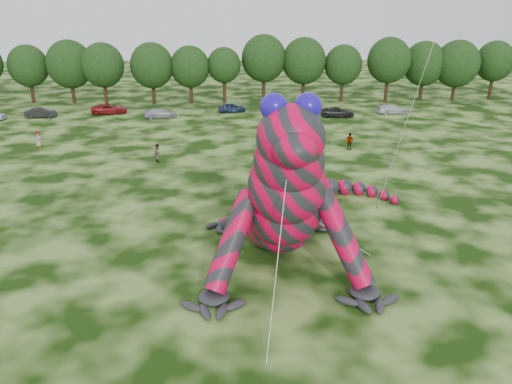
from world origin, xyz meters
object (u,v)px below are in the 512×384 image
at_px(tree_10, 264,68).
at_px(car_7, 393,109).
at_px(car_5, 302,112).
at_px(tree_12, 343,73).
at_px(inflatable_gecko, 278,165).
at_px(tree_9, 224,75).
at_px(tree_15, 456,71).
at_px(car_1, 41,113).
at_px(car_4, 232,108).
at_px(tree_16, 494,70).
at_px(tree_8, 190,75).
at_px(tree_5, 70,72).
at_px(tree_7, 152,74).
at_px(tree_6, 104,74).
at_px(tree_4, 29,74).
at_px(spectator_4, 38,139).
at_px(tree_13, 388,70).
at_px(spectator_3, 350,141).
at_px(car_6, 338,112).
at_px(tree_14, 423,71).
at_px(car_3, 160,113).
at_px(spectator_2, 290,138).
at_px(tree_11, 304,70).
at_px(spectator_1, 158,153).

xyz_separation_m(tree_10, car_7, (18.06, -10.81, -4.60)).
height_order(car_5, car_7, car_7).
bearing_deg(tree_12, car_5, -125.77).
bearing_deg(inflatable_gecko, tree_9, 93.81).
distance_m(inflatable_gecko, tree_15, 60.44).
bearing_deg(car_1, car_4, -93.96).
distance_m(tree_9, tree_16, 44.43).
relative_size(inflatable_gecko, car_5, 5.68).
bearing_deg(tree_8, car_5, -31.75).
bearing_deg(tree_5, tree_7, -7.13).
relative_size(inflatable_gecko, tree_6, 2.30).
xyz_separation_m(tree_4, tree_16, (75.09, 0.66, 0.16)).
bearing_deg(tree_10, inflatable_gecko, -92.33).
height_order(car_1, car_7, car_1).
distance_m(tree_5, tree_7, 13.15).
distance_m(inflatable_gecko, spectator_4, 35.19).
relative_size(tree_5, tree_12, 1.09).
xyz_separation_m(tree_13, spectator_3, (-12.07, -27.88, -4.12)).
bearing_deg(car_7, tree_10, 53.73).
distance_m(car_6, car_7, 8.54).
relative_size(tree_14, spectator_4, 5.44).
height_order(tree_16, car_5, tree_16).
relative_size(car_3, car_7, 1.01).
height_order(car_6, spectator_4, spectator_4).
bearing_deg(tree_8, spectator_2, -63.64).
distance_m(tree_11, tree_12, 6.27).
relative_size(tree_8, tree_14, 0.95).
distance_m(tree_10, car_7, 21.54).
xyz_separation_m(inflatable_gecko, spectator_3, (9.75, 22.00, -4.51)).
relative_size(car_1, car_3, 0.90).
distance_m(tree_14, tree_15, 5.10).
xyz_separation_m(car_1, car_7, (49.94, 0.37, -0.02)).
xyz_separation_m(tree_14, spectator_1, (-38.67, -32.85, -3.79)).
height_order(tree_12, spectator_3, tree_12).
distance_m(tree_11, car_7, 16.25).
relative_size(car_4, spectator_3, 2.09).
relative_size(tree_12, car_7, 1.98).
bearing_deg(spectator_3, tree_11, -55.14).
bearing_deg(car_7, car_5, 88.61).
bearing_deg(tree_5, tree_14, 0.29).
bearing_deg(tree_6, tree_13, 0.57).
height_order(tree_5, tree_12, tree_5).
xyz_separation_m(tree_7, tree_14, (43.54, 1.92, -0.04)).
relative_size(tree_12, tree_15, 0.93).
distance_m(car_7, spectator_3, 21.24).
height_order(tree_8, tree_14, tree_14).
bearing_deg(spectator_1, tree_14, -73.47).
bearing_deg(tree_16, tree_12, -176.33).
distance_m(tree_12, tree_14, 13.49).
xyz_separation_m(tree_10, tree_13, (19.73, -1.45, -0.19)).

